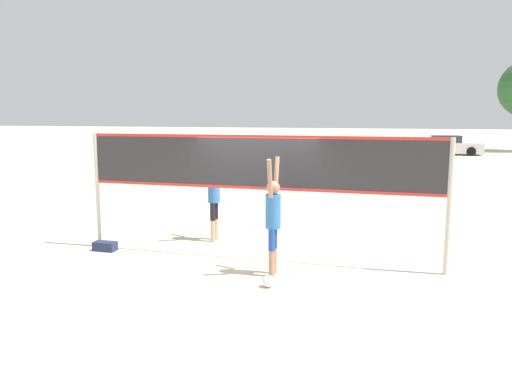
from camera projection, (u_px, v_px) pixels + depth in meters
name	position (u px, v px, depth m)	size (l,w,h in m)	color
ground_plane	(256.00, 259.00, 10.27)	(200.00, 200.00, 0.00)	beige
volleyball_net	(256.00, 169.00, 9.98)	(7.41, 0.09, 2.54)	beige
player_spiker	(273.00, 214.00, 9.08)	(0.28, 0.71, 2.18)	tan
player_blocker	(214.00, 191.00, 11.59)	(0.28, 0.72, 2.25)	tan
volleyball	(268.00, 281.00, 8.57)	(0.21, 0.21, 0.21)	white
gear_bag	(105.00, 246.00, 10.87)	(0.49, 0.25, 0.20)	navy
parked_car_near	(448.00, 146.00, 36.92)	(4.68, 1.94, 1.41)	silver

